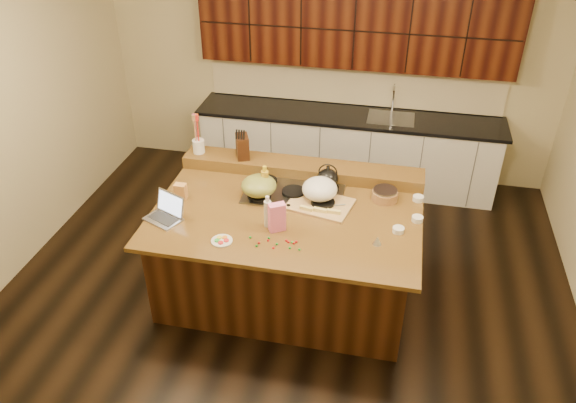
# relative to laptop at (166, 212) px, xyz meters

# --- Properties ---
(room) EXTENTS (5.52, 5.02, 2.72)m
(room) POSITION_rel_laptop_xyz_m (1.02, 0.31, 0.37)
(room) COLOR black
(room) RESTS_ON ground
(island) EXTENTS (2.40, 1.60, 0.92)m
(island) POSITION_rel_laptop_xyz_m (1.02, 0.31, -0.51)
(island) COLOR black
(island) RESTS_ON ground
(back_ledge) EXTENTS (2.40, 0.30, 0.12)m
(back_ledge) POSITION_rel_laptop_xyz_m (1.02, 1.01, 0.00)
(back_ledge) COLOR black
(back_ledge) RESTS_ON island
(cooktop) EXTENTS (0.92, 0.52, 0.05)m
(cooktop) POSITION_rel_laptop_xyz_m (1.02, 0.61, -0.04)
(cooktop) COLOR gray
(cooktop) RESTS_ON island
(back_counter) EXTENTS (3.70, 0.66, 2.40)m
(back_counter) POSITION_rel_laptop_xyz_m (1.32, 2.53, 0.00)
(back_counter) COLOR silver
(back_counter) RESTS_ON ground
(kettle) EXTENTS (0.25, 0.25, 0.18)m
(kettle) POSITION_rel_laptop_xyz_m (1.32, 0.74, 0.08)
(kettle) COLOR black
(kettle) RESTS_ON cooktop
(green_bowl) EXTENTS (0.36, 0.36, 0.18)m
(green_bowl) POSITION_rel_laptop_xyz_m (0.72, 0.48, 0.08)
(green_bowl) COLOR olive
(green_bowl) RESTS_ON cooktop
(laptop) EXTENTS (0.38, 0.35, 0.22)m
(laptop) POSITION_rel_laptop_xyz_m (0.00, 0.00, 0.00)
(laptop) COLOR #B7B7BC
(laptop) RESTS_ON island
(oil_bottle) EXTENTS (0.08, 0.08, 0.27)m
(oil_bottle) POSITION_rel_laptop_xyz_m (0.77, 0.52, 0.08)
(oil_bottle) COLOR gold
(oil_bottle) RESTS_ON island
(vinegar_bottle) EXTENTS (0.08, 0.08, 0.25)m
(vinegar_bottle) POSITION_rel_laptop_xyz_m (0.90, 0.07, 0.07)
(vinegar_bottle) COLOR silver
(vinegar_bottle) RESTS_ON island
(wooden_tray) EXTENTS (0.63, 0.52, 0.23)m
(wooden_tray) POSITION_rel_laptop_xyz_m (1.28, 0.53, 0.04)
(wooden_tray) COLOR tan
(wooden_tray) RESTS_ON island
(ramekin_a) EXTENTS (0.12, 0.12, 0.04)m
(ramekin_a) POSITION_rel_laptop_xyz_m (2.02, 0.21, -0.04)
(ramekin_a) COLOR white
(ramekin_a) RESTS_ON island
(ramekin_b) EXTENTS (0.13, 0.13, 0.04)m
(ramekin_b) POSITION_rel_laptop_xyz_m (2.17, 0.41, -0.04)
(ramekin_b) COLOR white
(ramekin_b) RESTS_ON island
(ramekin_c) EXTENTS (0.13, 0.13, 0.04)m
(ramekin_c) POSITION_rel_laptop_xyz_m (2.17, 0.75, -0.04)
(ramekin_c) COLOR white
(ramekin_c) RESTS_ON island
(strainer_bowl) EXTENTS (0.26, 0.26, 0.09)m
(strainer_bowl) POSITION_rel_laptop_xyz_m (1.86, 0.70, -0.01)
(strainer_bowl) COLOR #996B3F
(strainer_bowl) RESTS_ON island
(kitchen_timer) EXTENTS (0.10, 0.10, 0.07)m
(kitchen_timer) POSITION_rel_laptop_xyz_m (1.85, 0.00, -0.02)
(kitchen_timer) COLOR silver
(kitchen_timer) RESTS_ON island
(pink_bag) EXTENTS (0.16, 0.14, 0.26)m
(pink_bag) POSITION_rel_laptop_xyz_m (1.00, 0.02, 0.07)
(pink_bag) COLOR pink
(pink_bag) RESTS_ON island
(candy_plate) EXTENTS (0.18, 0.18, 0.01)m
(candy_plate) POSITION_rel_laptop_xyz_m (0.58, -0.23, -0.05)
(candy_plate) COLOR white
(candy_plate) RESTS_ON island
(package_box) EXTENTS (0.11, 0.08, 0.15)m
(package_box) POSITION_rel_laptop_xyz_m (0.01, 0.32, 0.02)
(package_box) COLOR #DC964D
(package_box) RESTS_ON island
(utensil_crock) EXTENTS (0.14, 0.14, 0.14)m
(utensil_crock) POSITION_rel_laptop_xyz_m (-0.05, 1.01, 0.13)
(utensil_crock) COLOR white
(utensil_crock) RESTS_ON back_ledge
(knife_block) EXTENTS (0.18, 0.22, 0.23)m
(knife_block) POSITION_rel_laptop_xyz_m (0.42, 1.01, 0.18)
(knife_block) COLOR black
(knife_block) RESTS_ON back_ledge
(gumdrop_0) EXTENTS (0.02, 0.02, 0.02)m
(gumdrop_0) POSITION_rel_laptop_xyz_m (1.03, -0.24, -0.05)
(gumdrop_0) COLOR red
(gumdrop_0) RESTS_ON island
(gumdrop_1) EXTENTS (0.02, 0.02, 0.02)m
(gumdrop_1) POSITION_rel_laptop_xyz_m (0.88, -0.24, -0.05)
(gumdrop_1) COLOR #198C26
(gumdrop_1) RESTS_ON island
(gumdrop_2) EXTENTS (0.02, 0.02, 0.02)m
(gumdrop_2) POSITION_rel_laptop_xyz_m (1.13, -0.14, -0.05)
(gumdrop_2) COLOR red
(gumdrop_2) RESTS_ON island
(gumdrop_3) EXTENTS (0.02, 0.02, 0.02)m
(gumdrop_3) POSITION_rel_laptop_xyz_m (1.04, -0.19, -0.05)
(gumdrop_3) COLOR #198C26
(gumdrop_3) RESTS_ON island
(gumdrop_4) EXTENTS (0.02, 0.02, 0.02)m
(gumdrop_4) POSITION_rel_laptop_xyz_m (0.96, -0.15, -0.05)
(gumdrop_4) COLOR red
(gumdrop_4) RESTS_ON island
(gumdrop_5) EXTENTS (0.02, 0.02, 0.02)m
(gumdrop_5) POSITION_rel_laptop_xyz_m (0.96, -0.12, -0.05)
(gumdrop_5) COLOR #198C26
(gumdrop_5) RESTS_ON island
(gumdrop_6) EXTENTS (0.02, 0.02, 0.02)m
(gumdrop_6) POSITION_rel_laptop_xyz_m (1.11, -0.12, -0.05)
(gumdrop_6) COLOR red
(gumdrop_6) RESTS_ON island
(gumdrop_7) EXTENTS (0.02, 0.02, 0.02)m
(gumdrop_7) POSITION_rel_laptop_xyz_m (1.16, -0.14, -0.05)
(gumdrop_7) COLOR #198C26
(gumdrop_7) RESTS_ON island
(gumdrop_8) EXTENTS (0.02, 0.02, 0.02)m
(gumdrop_8) POSITION_rel_laptop_xyz_m (0.89, -0.20, -0.05)
(gumdrop_8) COLOR red
(gumdrop_8) RESTS_ON island
(gumdrop_9) EXTENTS (0.02, 0.02, 0.02)m
(gumdrop_9) POSITION_rel_laptop_xyz_m (0.80, -0.14, -0.05)
(gumdrop_9) COLOR #198C26
(gumdrop_9) RESTS_ON island
(gumdrop_10) EXTENTS (0.02, 0.02, 0.02)m
(gumdrop_10) POSITION_rel_laptop_xyz_m (1.19, -0.12, -0.05)
(gumdrop_10) COLOR red
(gumdrop_10) RESTS_ON island
(gumdrop_11) EXTENTS (0.02, 0.02, 0.02)m
(gumdrop_11) POSITION_rel_laptop_xyz_m (1.24, -0.22, -0.05)
(gumdrop_11) COLOR #198C26
(gumdrop_11) RESTS_ON island
(gumdrop_12) EXTENTS (0.02, 0.02, 0.02)m
(gumdrop_12) POSITION_rel_laptop_xyz_m (1.18, -0.14, -0.05)
(gumdrop_12) COLOR red
(gumdrop_12) RESTS_ON island
(gumdrop_13) EXTENTS (0.02, 0.02, 0.02)m
(gumdrop_13) POSITION_rel_laptop_xyz_m (1.16, -0.21, -0.05)
(gumdrop_13) COLOR #198C26
(gumdrop_13) RESTS_ON island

